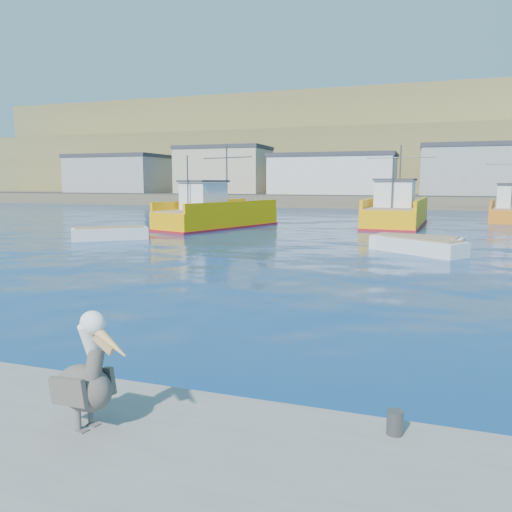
{
  "coord_description": "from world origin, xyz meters",
  "views": [
    {
      "loc": [
        3.21,
        -9.32,
        3.54
      ],
      "look_at": [
        -1.25,
        3.94,
        1.45
      ],
      "focal_mm": 35.0,
      "sensor_mm": 36.0,
      "label": 1
    }
  ],
  "objects": [
    {
      "name": "trawler_yellow_b",
      "position": [
        1.11,
        32.51,
        1.06
      ],
      "size": [
        5.56,
        11.98,
        6.57
      ],
      "color": "#FFA803",
      "rests_on": "ground"
    },
    {
      "name": "ground",
      "position": [
        0.0,
        0.0,
        0.0
      ],
      "size": [
        260.0,
        260.0,
        0.0
      ],
      "primitive_type": "plane",
      "color": "navy",
      "rests_on": "ground"
    },
    {
      "name": "skiff_left",
      "position": [
        -15.07,
        16.78,
        0.31
      ],
      "size": [
        4.51,
        3.99,
        0.98
      ],
      "color": "silver",
      "rests_on": "ground"
    },
    {
      "name": "dock_bollards",
      "position": [
        0.6,
        -3.4,
        0.65
      ],
      "size": [
        36.2,
        0.2,
        0.3
      ],
      "color": "#4C4C4C",
      "rests_on": "dock"
    },
    {
      "name": "skiff_mid",
      "position": [
        3.14,
        16.52,
        0.31
      ],
      "size": [
        4.48,
        3.9,
        0.96
      ],
      "color": "silver",
      "rests_on": "ground"
    },
    {
      "name": "boat_orange",
      "position": [
        10.62,
        40.56,
        1.05
      ],
      "size": [
        4.7,
        9.2,
        6.15
      ],
      "color": "orange",
      "rests_on": "ground"
    },
    {
      "name": "trawler_yellow_a",
      "position": [
        -11.93,
        25.97,
        1.01
      ],
      "size": [
        6.99,
        11.38,
        6.45
      ],
      "color": "#FFA803",
      "rests_on": "ground"
    },
    {
      "name": "skiff_extra",
      "position": [
        2.9,
        17.59,
        0.31
      ],
      "size": [
        4.73,
        2.57,
        0.98
      ],
      "color": "silver",
      "rests_on": "ground"
    },
    {
      "name": "pelican",
      "position": [
        -0.62,
        -4.47,
        1.15
      ],
      "size": [
        1.24,
        0.66,
        1.53
      ],
      "color": "#595451",
      "rests_on": "dock"
    },
    {
      "name": "far_shore",
      "position": [
        0.0,
        109.2,
        8.98
      ],
      "size": [
        200.0,
        81.0,
        24.0
      ],
      "color": "brown",
      "rests_on": "ground"
    }
  ]
}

